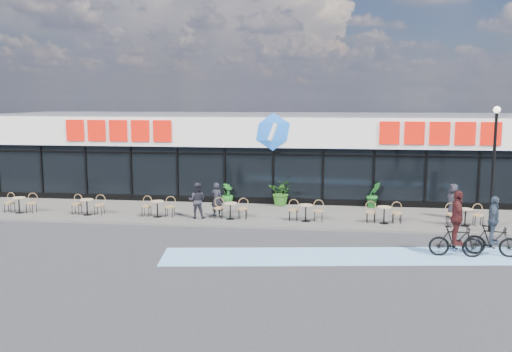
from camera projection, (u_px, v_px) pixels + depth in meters
The scene contains 20 objects.
ground at pixel (255, 241), 20.84m from camera, with size 120.00×120.00×0.00m, color #28282B.
sidewalk at pixel (268, 215), 25.25m from camera, with size 44.00×5.00×0.10m, color #5B5750.
bike_lane at pixel (363, 256), 18.86m from camera, with size 14.00×2.20×0.01m, color #73A7D9.
building at pixel (278, 154), 30.25m from camera, with size 30.60×6.57×4.75m.
lamp_post at pixel (494, 158), 21.47m from camera, with size 0.28×0.28×5.04m.
bistro_set_0 at pixel (20, 203), 25.51m from camera, with size 1.54×0.62×0.90m.
bistro_set_1 at pixel (88, 205), 25.08m from camera, with size 1.54×0.62×0.90m.
bistro_set_2 at pixel (158, 207), 24.65m from camera, with size 1.54×0.62×0.90m.
bistro_set_3 at pixel (231, 209), 24.22m from camera, with size 1.54×0.62×0.90m.
bistro_set_4 at pixel (306, 211), 23.79m from camera, with size 1.54×0.62×0.90m.
bistro_set_5 at pixel (384, 213), 23.36m from camera, with size 1.54×0.62×0.90m.
bistro_set_6 at pixel (465, 215), 22.93m from camera, with size 1.54×0.62×0.90m.
potted_plant_left at pixel (282, 192), 27.19m from camera, with size 1.20×1.04×1.33m, color #285F1B.
potted_plant_mid at pixel (228, 194), 27.63m from camera, with size 0.58×0.58×1.04m, color #195418.
potted_plant_right at pixel (373, 195), 26.70m from camera, with size 0.70×0.57×1.28m, color #1A5D1F.
patron_left at pixel (217, 200), 24.65m from camera, with size 0.57×0.37×1.56m, color black.
patron_right at pixel (197, 200), 24.27m from camera, with size 0.79×0.61×1.62m, color black.
pedestrian_a at pixel (453, 201), 24.34m from camera, with size 0.76×0.49×1.55m, color black.
cyclist_a at pixel (493, 232), 18.77m from camera, with size 1.88×1.05×2.12m.
cyclist_b at pixel (456, 230), 18.65m from camera, with size 1.84×1.12×2.33m.
Camera 1 is at (2.65, -20.09, 5.46)m, focal length 38.00 mm.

